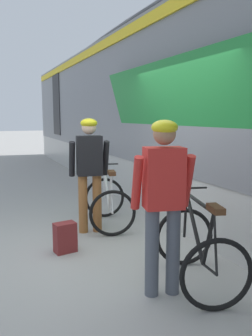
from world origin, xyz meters
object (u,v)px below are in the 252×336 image
Objects in this scene: cyclist_far_in_dark at (89,165)px; backpack_on_platform at (65,237)px; train_car at (205,108)px; cyclist_near_in_red at (163,193)px; bicycle_near_black at (199,249)px; bicycle_far_white at (108,202)px.

cyclist_far_in_dark is 1.21m from backpack_on_platform.
train_car is at bearing 16.00° from backpack_on_platform.
cyclist_near_in_red is (-2.66, -3.04, -0.91)m from train_car.
cyclist_near_in_red is at bearing -75.54° from backpack_on_platform.
cyclist_far_in_dark is 4.40× the size of backpack_on_platform.
bicycle_near_black is 1.84m from backpack_on_platform.
backpack_on_platform is at bearing -154.66° from train_car.
cyclist_near_in_red and cyclist_far_in_dark have the same top height.
bicycle_far_white is (-0.17, 2.28, 0.00)m from bicycle_near_black.
train_car reaches higher than cyclist_near_in_red.
cyclist_near_in_red is 1.47× the size of bicycle_far_white.
bicycle_near_black is 2.29m from bicycle_far_white.
backpack_on_platform is (-3.31, -1.57, -1.77)m from train_car.
backpack_on_platform is at bearing -138.28° from bicycle_far_white.
train_car reaches higher than bicycle_far_white.
bicycle_near_black and bicycle_far_white have the same top height.
backpack_on_platform is (-0.91, -0.81, -0.20)m from bicycle_far_white.
cyclist_far_in_dark is at bearing 92.49° from cyclist_near_in_red.
cyclist_near_in_red is 2.39m from bicycle_far_white.
cyclist_far_in_dark reaches higher than bicycle_far_white.
train_car reaches higher than backpack_on_platform.
bicycle_far_white is (0.27, 2.28, -0.65)m from cyclist_near_in_red.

